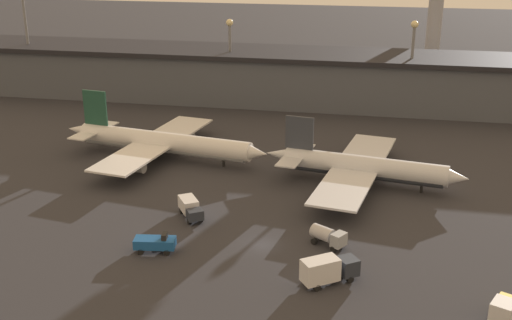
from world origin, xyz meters
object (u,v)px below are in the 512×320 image
(service_vehicle_3, at_px, (328,269))
(service_vehicle_4, at_px, (504,310))
(airplane_0, at_px, (161,142))
(service_vehicle_2, at_px, (328,236))
(service_vehicle_1, at_px, (190,208))
(service_vehicle_0, at_px, (155,243))
(airplane_1, at_px, (362,167))

(service_vehicle_3, bearing_deg, service_vehicle_4, -48.29)
(airplane_0, relative_size, service_vehicle_2, 7.82)
(service_vehicle_1, bearing_deg, service_vehicle_2, 42.44)
(airplane_0, xyz_separation_m, service_vehicle_4, (57.01, -45.77, -1.60))
(airplane_0, bearing_deg, service_vehicle_3, -39.16)
(service_vehicle_0, distance_m, service_vehicle_2, 24.44)
(service_vehicle_3, height_order, service_vehicle_4, service_vehicle_3)
(service_vehicle_0, xyz_separation_m, service_vehicle_2, (23.58, 6.43, 0.24))
(airplane_1, height_order, service_vehicle_4, airplane_1)
(airplane_1, height_order, service_vehicle_0, airplane_1)
(airplane_1, xyz_separation_m, service_vehicle_2, (-3.65, -24.53, -1.67))
(service_vehicle_3, bearing_deg, service_vehicle_1, 110.12)
(airplane_0, bearing_deg, service_vehicle_4, -29.49)
(airplane_1, distance_m, service_vehicle_1, 31.98)
(service_vehicle_0, height_order, service_vehicle_1, service_vehicle_0)
(airplane_0, distance_m, airplane_1, 39.57)
(airplane_1, bearing_deg, service_vehicle_4, -56.37)
(airplane_1, distance_m, service_vehicle_3, 34.94)
(airplane_0, relative_size, service_vehicle_4, 8.44)
(service_vehicle_0, xyz_separation_m, service_vehicle_3, (24.50, -3.85, 0.67))
(service_vehicle_1, xyz_separation_m, service_vehicle_3, (23.01, -15.90, 0.43))
(airplane_0, xyz_separation_m, service_vehicle_2, (35.43, -30.70, -1.73))
(service_vehicle_2, relative_size, service_vehicle_4, 1.08)
(service_vehicle_1, height_order, service_vehicle_4, service_vehicle_4)
(service_vehicle_3, xyz_separation_m, service_vehicle_4, (20.66, -4.79, -0.30))
(service_vehicle_4, bearing_deg, airplane_1, 49.27)
(airplane_0, height_order, service_vehicle_3, airplane_0)
(service_vehicle_3, distance_m, service_vehicle_4, 21.22)
(service_vehicle_0, bearing_deg, airplane_1, 40.55)
(airplane_0, relative_size, service_vehicle_1, 6.43)
(airplane_1, bearing_deg, service_vehicle_2, -89.18)
(airplane_0, bearing_deg, airplane_1, 0.30)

